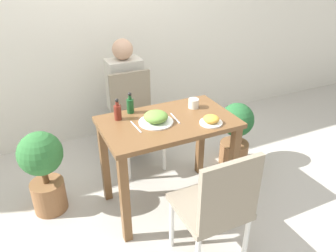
# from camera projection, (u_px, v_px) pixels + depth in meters

# --- Properties ---
(ground_plane) EXTENTS (16.00, 16.00, 0.00)m
(ground_plane) POSITION_uv_depth(u_px,v_px,m) (168.00, 200.00, 2.81)
(ground_plane) COLOR #B7B2A8
(wall_back) EXTENTS (8.00, 0.05, 2.60)m
(wall_back) POSITION_uv_depth(u_px,v_px,m) (108.00, 17.00, 3.33)
(wall_back) COLOR silver
(wall_back) RESTS_ON ground_plane
(dining_table) EXTENTS (1.00, 0.61, 0.77)m
(dining_table) POSITION_uv_depth(u_px,v_px,m) (168.00, 137.00, 2.51)
(dining_table) COLOR brown
(dining_table) RESTS_ON ground_plane
(chair_near) EXTENTS (0.42, 0.42, 0.91)m
(chair_near) POSITION_uv_depth(u_px,v_px,m) (217.00, 205.00, 2.00)
(chair_near) COLOR gray
(chair_near) RESTS_ON ground_plane
(chair_far) EXTENTS (0.42, 0.42, 0.91)m
(chair_far) POSITION_uv_depth(u_px,v_px,m) (135.00, 115.00, 3.10)
(chair_far) COLOR gray
(chair_far) RESTS_ON ground_plane
(food_plate) EXTENTS (0.26, 0.26, 0.09)m
(food_plate) POSITION_uv_depth(u_px,v_px,m) (156.00, 118.00, 2.39)
(food_plate) COLOR white
(food_plate) RESTS_ON dining_table
(side_plate) EXTENTS (0.17, 0.17, 0.06)m
(side_plate) POSITION_uv_depth(u_px,v_px,m) (211.00, 120.00, 2.39)
(side_plate) COLOR white
(side_plate) RESTS_ON dining_table
(drink_cup) EXTENTS (0.08, 0.08, 0.07)m
(drink_cup) POSITION_uv_depth(u_px,v_px,m) (194.00, 103.00, 2.63)
(drink_cup) COLOR silver
(drink_cup) RESTS_ON dining_table
(sauce_bottle) EXTENTS (0.05, 0.05, 0.17)m
(sauce_bottle) POSITION_uv_depth(u_px,v_px,m) (118.00, 112.00, 2.43)
(sauce_bottle) COLOR maroon
(sauce_bottle) RESTS_ON dining_table
(condiment_bottle) EXTENTS (0.05, 0.05, 0.17)m
(condiment_bottle) POSITION_uv_depth(u_px,v_px,m) (130.00, 105.00, 2.53)
(condiment_bottle) COLOR #194C23
(condiment_bottle) RESTS_ON dining_table
(fork_utensil) EXTENTS (0.02, 0.19, 0.00)m
(fork_utensil) POSITION_uv_depth(u_px,v_px,m) (136.00, 127.00, 2.35)
(fork_utensil) COLOR silver
(fork_utensil) RESTS_ON dining_table
(spoon_utensil) EXTENTS (0.02, 0.18, 0.00)m
(spoon_utensil) POSITION_uv_depth(u_px,v_px,m) (175.00, 118.00, 2.47)
(spoon_utensil) COLOR silver
(spoon_utensil) RESTS_ON dining_table
(potted_plant_left) EXTENTS (0.34, 0.34, 0.71)m
(potted_plant_left) POSITION_uv_depth(u_px,v_px,m) (43.00, 168.00, 2.53)
(potted_plant_left) COLOR brown
(potted_plant_left) RESTS_ON ground_plane
(potted_plant_right) EXTENTS (0.32, 0.32, 0.65)m
(potted_plant_right) POSITION_uv_depth(u_px,v_px,m) (236.00, 132.00, 3.15)
(potted_plant_right) COLOR brown
(potted_plant_right) RESTS_ON ground_plane
(person_figure) EXTENTS (0.34, 0.22, 1.17)m
(person_figure) POSITION_uv_depth(u_px,v_px,m) (126.00, 97.00, 3.33)
(person_figure) COLOR #2D3347
(person_figure) RESTS_ON ground_plane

